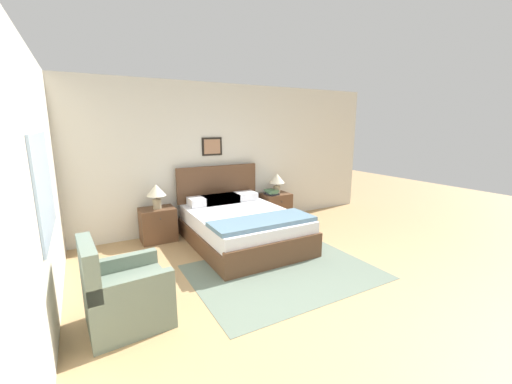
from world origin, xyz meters
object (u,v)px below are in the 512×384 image
nightstand_near_window (158,224)px  table_lamp_near_window (156,192)px  bed (241,225)px  nightstand_by_door (276,207)px  table_lamp_by_door (277,180)px  armchair (124,295)px

nightstand_near_window → table_lamp_near_window: bearing=-81.0°
bed → nightstand_by_door: (1.15, 0.77, -0.03)m
table_lamp_near_window → table_lamp_by_door: 2.30m
bed → nightstand_by_door: size_ratio=3.70×
bed → nightstand_by_door: bearing=33.8°
table_lamp_by_door → table_lamp_near_window: bearing=180.0°
nightstand_by_door → table_lamp_near_window: size_ratio=1.38×
bed → table_lamp_by_door: 1.47m
bed → armchair: 2.35m
armchair → nightstand_near_window: size_ratio=1.60×
nightstand_by_door → table_lamp_by_door: 0.55m
nightstand_near_window → table_lamp_near_window: table_lamp_near_window is taller
nightstand_near_window → nightstand_by_door: bearing=0.0°
nightstand_by_door → table_lamp_by_door: size_ratio=1.38×
table_lamp_by_door → armchair: bearing=-145.7°
nightstand_near_window → nightstand_by_door: 2.29m
nightstand_near_window → nightstand_by_door: (2.29, 0.00, 0.00)m
table_lamp_near_window → nightstand_by_door: bearing=0.5°
bed → table_lamp_by_door: bearing=32.8°
armchair → nightstand_near_window: armchair is taller
table_lamp_near_window → table_lamp_by_door: size_ratio=1.00×
nightstand_by_door → table_lamp_near_window: 2.35m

